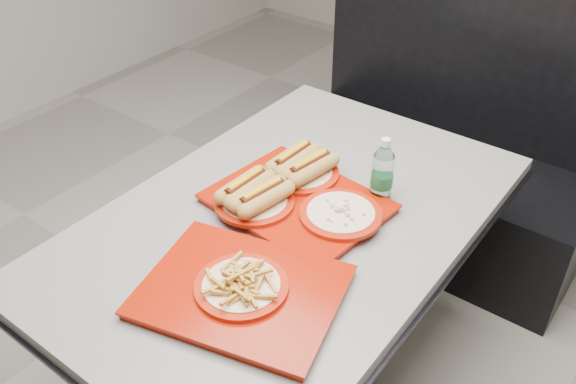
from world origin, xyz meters
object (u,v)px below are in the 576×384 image
Objects in this scene: booth_bench at (441,154)px; water_bottle at (382,174)px; tray_far at (242,288)px; tray_near at (293,193)px; diner_table at (289,259)px.

water_bottle is (0.16, -0.87, 0.44)m from booth_bench.
tray_far is 2.67× the size of water_bottle.
booth_bench is at bearing 94.00° from tray_far.
tray_near is 0.26m from water_bottle.
booth_bench reaches higher than diner_table.
water_bottle is (0.19, 0.17, 0.05)m from tray_near.
booth_bench is 0.99m from water_bottle.
booth_bench is (0.00, 1.09, -0.18)m from diner_table.
water_bottle is at bearing 83.07° from tray_far.
tray_far is at bearing -71.78° from tray_near.
booth_bench reaches higher than water_bottle.
diner_table is 0.39m from tray_far.
booth_bench is at bearing 88.75° from tray_near.
tray_near is at bearing -91.25° from booth_bench.
diner_table is 7.05× the size of water_bottle.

